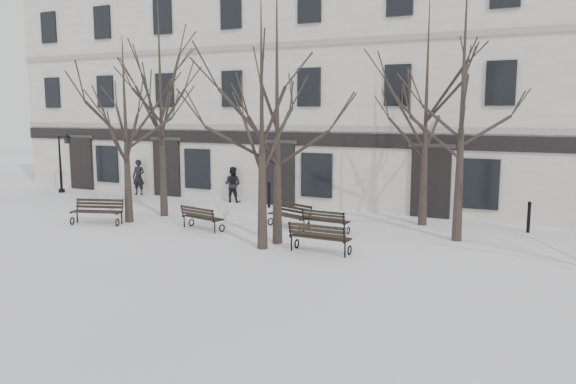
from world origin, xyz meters
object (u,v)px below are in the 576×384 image
Objects in this scene: tree_1 at (277,83)px; bench_1 at (201,217)px; bench_0 at (97,211)px; lamp_post at (63,159)px; bench_2 at (319,237)px; bench_3 at (291,215)px; tree_0 at (125,108)px; bench_4 at (325,220)px; tree_2 at (262,95)px.

tree_1 is 5.93m from bench_1.
bench_0 is 1.11× the size of bench_1.
lamp_post reaches higher than bench_1.
bench_2 reaches higher than bench_3.
bench_3 is at bearing 16.48° from tree_0.
bench_4 is at bearing 11.74° from bench_3.
bench_2 is at bearing -20.61° from bench_0.
tree_1 is 1.08× the size of tree_2.
bench_4 is (1.51, -0.25, -0.04)m from bench_3.
lamp_post is at bearing 161.22° from tree_1.
bench_0 reaches higher than bench_3.
bench_1 is 13.20m from lamp_post.
bench_4 is (8.51, 2.45, -0.07)m from bench_0.
tree_1 reaches higher than bench_4.
bench_1 is at bearing -125.70° from bench_3.
tree_1 is at bearing -52.43° from bench_3.
bench_2 is 2.97m from bench_4.
tree_0 is 3.51× the size of bench_0.
bench_2 is at bearing 179.36° from bench_1.
tree_0 is at bearing 29.30° from bench_0.
tree_2 reaches higher than bench_3.
tree_0 is 3.73× the size of bench_2.
tree_1 is 4.10× the size of bench_0.
bench_0 is (-7.71, -0.27, -4.70)m from tree_1.
bench_1 is at bearing -21.07° from lamp_post.
bench_3 is at bearing 100.71° from tree_2.
bench_4 is at bearing 73.67° from tree_2.
tree_1 is at bearing -4.97° from tree_0.
bench_4 is at bearing -10.85° from lamp_post.
bench_2 is (5.26, -1.26, 0.04)m from bench_1.
lamp_post is (-16.54, 3.17, 1.37)m from bench_4.
lamp_post reaches higher than bench_0.
bench_2 is at bearing 6.90° from tree_2.
tree_2 is at bearing -96.05° from tree_1.
bench_1 is (-3.49, 0.63, -4.75)m from tree_1.
tree_0 is at bearing -6.72° from bench_2.
bench_2 is (9.48, -0.36, -0.01)m from bench_0.
bench_0 is 8.85m from bench_4.
bench_4 is (-0.98, 2.81, -0.05)m from bench_2.
bench_3 is at bearing -134.17° from bench_1.
bench_2 is (1.86, 0.23, -4.31)m from tree_2.
tree_0 reaches higher than bench_4.
bench_2 reaches higher than bench_1.
tree_1 reaches higher than bench_1.
bench_0 is (-7.62, 0.58, -4.30)m from tree_2.
tree_0 is 10.36m from lamp_post.
tree_1 is 4.36× the size of bench_2.
bench_3 is (6.21, 1.84, -3.97)m from tree_0.
tree_2 is 17.10m from lamp_post.
tree_2 reaches higher than lamp_post.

